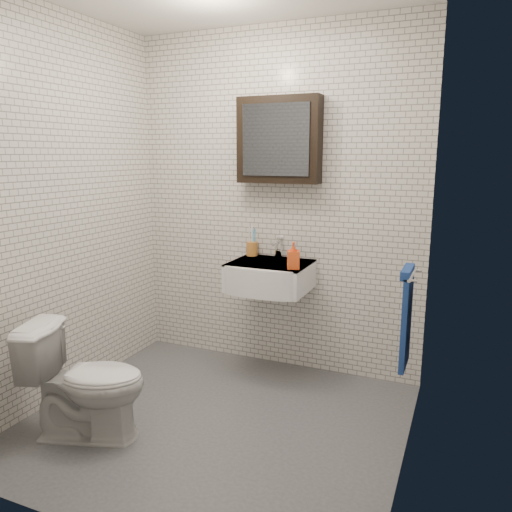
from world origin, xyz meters
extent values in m
cube|color=#46484D|center=(0.00, 0.00, 0.01)|extent=(2.20, 2.00, 0.01)
cube|color=silver|center=(0.00, 1.00, 1.25)|extent=(2.20, 0.02, 2.50)
cube|color=silver|center=(0.00, -1.00, 1.25)|extent=(2.20, 0.02, 2.50)
cube|color=silver|center=(-1.10, 0.00, 1.25)|extent=(0.02, 2.00, 2.50)
cube|color=silver|center=(1.10, 0.00, 1.25)|extent=(0.02, 2.00, 2.50)
cube|color=white|center=(0.05, 0.78, 0.75)|extent=(0.55, 0.45, 0.20)
cylinder|color=silver|center=(0.05, 0.80, 0.84)|extent=(0.31, 0.31, 0.02)
cylinder|color=silver|center=(0.05, 0.80, 0.85)|extent=(0.04, 0.04, 0.01)
cube|color=white|center=(0.05, 0.78, 0.84)|extent=(0.55, 0.45, 0.01)
cylinder|color=silver|center=(0.05, 0.94, 0.88)|extent=(0.06, 0.06, 0.06)
cylinder|color=silver|center=(0.05, 0.94, 0.94)|extent=(0.03, 0.03, 0.08)
cylinder|color=silver|center=(0.05, 0.88, 0.97)|extent=(0.02, 0.12, 0.02)
cube|color=silver|center=(0.05, 0.97, 0.99)|extent=(0.02, 0.09, 0.01)
cube|color=black|center=(0.05, 0.93, 1.70)|extent=(0.60, 0.14, 0.60)
cube|color=#3F444C|center=(0.05, 0.85, 1.70)|extent=(0.49, 0.01, 0.49)
cylinder|color=silver|center=(1.06, 0.35, 0.95)|extent=(0.02, 0.30, 0.02)
cylinder|color=silver|center=(1.08, 0.48, 0.95)|extent=(0.04, 0.02, 0.02)
cylinder|color=silver|center=(1.08, 0.22, 0.95)|extent=(0.04, 0.02, 0.02)
cube|color=#203C93|center=(1.05, 0.35, 0.68)|extent=(0.03, 0.26, 0.54)
cube|color=#203C93|center=(1.04, 0.35, 0.96)|extent=(0.05, 0.26, 0.05)
cylinder|color=#B8732E|center=(-0.17, 0.94, 0.90)|extent=(0.09, 0.09, 0.11)
cylinder|color=white|center=(-0.18, 0.93, 0.97)|extent=(0.02, 0.03, 0.20)
cylinder|color=#46AAE2|center=(-0.15, 0.93, 0.96)|extent=(0.02, 0.02, 0.18)
cylinder|color=white|center=(-0.17, 0.95, 0.98)|extent=(0.02, 0.04, 0.21)
cylinder|color=#46AAE2|center=(-0.15, 0.95, 0.97)|extent=(0.03, 0.04, 0.19)
imported|color=orange|center=(0.27, 0.65, 0.94)|extent=(0.11, 0.11, 0.18)
imported|color=white|center=(-0.60, -0.41, 0.34)|extent=(0.75, 0.57, 0.68)
camera|label=1|loc=(1.32, -2.44, 1.60)|focal=35.00mm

